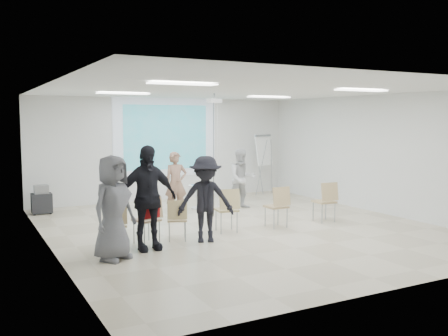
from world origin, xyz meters
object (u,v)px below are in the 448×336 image
laptop (177,218)px  audience_mid (206,193)px  pedestal_table (198,195)px  audience_left (147,190)px  player_left (176,179)px  chair_far_left (114,222)px  audience_outer (113,202)px  chair_right_inner (278,203)px  flipchart_easel (264,151)px  av_cart (42,201)px  player_right (242,176)px  chair_center (228,206)px  chair_right_far (326,199)px  chair_left_mid (149,216)px  chair_left_inner (177,217)px

laptop → audience_mid: bearing=158.6°
pedestal_table → audience_left: 4.30m
player_left → chair_far_left: player_left is taller
laptop → audience_outer: 1.77m
chair_right_inner → flipchart_easel: (2.32, 4.28, 0.86)m
chair_right_inner → av_cart: chair_right_inner is taller
chair_right_inner → av_cart: 6.02m
pedestal_table → player_right: player_right is taller
player_left → audience_mid: 2.91m
player_left → pedestal_table: bearing=34.2°
chair_center → chair_right_inner: chair_center is taller
chair_right_far → audience_mid: size_ratio=0.50×
chair_center → av_cart: 5.14m
chair_far_left → flipchart_easel: (6.02, 4.50, 0.87)m
audience_left → flipchart_easel: 7.24m
player_right → chair_far_left: 5.02m
pedestal_table → chair_left_mid: size_ratio=0.72×
pedestal_table → player_right: (1.09, -0.42, 0.52)m
laptop → pedestal_table: bearing=-101.2°
player_left → av_cart: size_ratio=2.45×
chair_left_mid → chair_left_inner: size_ratio=1.12×
player_left → laptop: bearing=-107.0°
player_left → audience_mid: bearing=-95.9°
player_left → laptop: 2.69m
chair_center → audience_mid: 0.99m
pedestal_table → chair_left_mid: (-2.42, -2.99, 0.18)m
chair_left_inner → laptop: chair_left_inner is taller
audience_outer → chair_center: bearing=-12.8°
laptop → audience_outer: bearing=49.3°
audience_left → av_cart: audience_left is taller
audience_left → chair_center: bearing=14.4°
player_right → audience_left: bearing=-130.8°
player_left → flipchart_easel: size_ratio=0.94×
chair_right_inner → audience_left: size_ratio=0.42×
chair_far_left → player_right: bearing=38.4°
av_cart → pedestal_table: bearing=-17.4°
chair_left_inner → audience_left: 1.02m
pedestal_table → chair_far_left: (-3.12, -3.13, 0.17)m
pedestal_table → player_left: size_ratio=0.37×
chair_left_inner → player_left: bearing=88.9°
audience_left → audience_mid: size_ratio=1.16×
audience_left → chair_far_left: bearing=155.9°
chair_left_inner → laptop: size_ratio=2.73×
player_left → audience_left: audience_left is taller
player_left → chair_left_mid: 3.01m
pedestal_table → audience_mid: audience_mid is taller
pedestal_table → player_left: player_left is taller
chair_right_far → player_right: bearing=111.3°
player_right → chair_left_inner: 3.92m
chair_center → chair_right_inner: 1.20m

